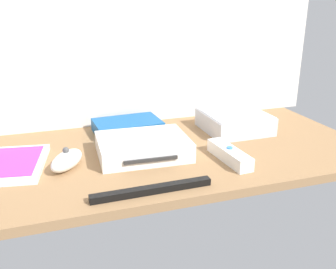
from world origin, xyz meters
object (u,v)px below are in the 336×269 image
object	(u,v)px
game_console	(143,147)
network_router	(128,126)
mini_computer	(234,121)
remote_nunchuk	(67,160)
remote_wand	(229,154)
sensor_bar	(152,190)
game_case	(12,164)

from	to	relation	value
game_console	network_router	xyz separation A→B (cm)	(0.04, 17.22, -0.50)
game_console	network_router	bearing A→B (deg)	92.37
mini_computer	remote_nunchuk	size ratio (longest dim) A/B	1.62
mini_computer	network_router	xyz separation A→B (cm)	(-29.12, 7.80, -0.94)
network_router	remote_nunchuk	bearing A→B (deg)	-136.29
game_console	mini_computer	distance (cm)	30.65
network_router	remote_wand	distance (cm)	32.07
mini_computer	sensor_bar	size ratio (longest dim) A/B	0.72
mini_computer	game_console	bearing A→B (deg)	-162.11
game_console	remote_wand	xyz separation A→B (cm)	(18.03, -9.34, -0.69)
remote_wand	mini_computer	bearing A→B (deg)	55.44
game_console	network_router	distance (cm)	17.22
network_router	sensor_bar	world-z (taller)	network_router
game_console	sensor_bar	bearing A→B (deg)	-96.96
game_console	remote_nunchuk	distance (cm)	17.89
game_console	game_case	world-z (taller)	game_console
remote_nunchuk	sensor_bar	distance (cm)	22.03
sensor_bar	game_case	bearing A→B (deg)	140.38
mini_computer	sensor_bar	world-z (taller)	mini_computer
network_router	remote_wand	xyz separation A→B (cm)	(17.99, -26.55, -0.19)
mini_computer	remote_nunchuk	xyz separation A→B (cm)	(-46.92, -11.59, -0.60)
network_router	remote_wand	bearing A→B (deg)	-59.63
game_case	remote_nunchuk	distance (cm)	12.46
game_console	game_case	size ratio (longest dim) A/B	1.04
game_case	remote_nunchuk	world-z (taller)	remote_nunchuk
game_case	sensor_bar	xyz separation A→B (cm)	(26.17, -20.99, -0.06)
game_console	mini_computer	size ratio (longest dim) A/B	1.26
game_case	remote_wand	xyz separation A→B (cm)	(47.30, -11.76, 0.75)
mini_computer	remote_nunchuk	bearing A→B (deg)	-166.13
game_case	remote_wand	world-z (taller)	remote_wand
remote_wand	game_console	bearing A→B (deg)	148.75
mini_computer	network_router	size ratio (longest dim) A/B	0.92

